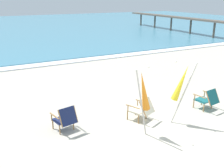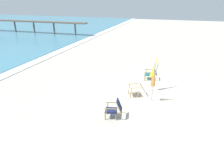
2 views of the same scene
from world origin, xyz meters
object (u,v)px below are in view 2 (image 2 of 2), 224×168
(beach_chair_back_right, at_px, (151,73))
(umbrella_furled_orange, at_px, (154,75))
(umbrella_furled_yellow, at_px, (155,67))
(beach_chair_back_left, at_px, (137,88))
(beach_chair_front_left, at_px, (115,108))

(beach_chair_back_right, relative_size, umbrella_furled_orange, 0.39)
(umbrella_furled_orange, bearing_deg, umbrella_furled_yellow, 5.07)
(beach_chair_back_right, relative_size, umbrella_furled_yellow, 0.40)
(beach_chair_back_left, xyz_separation_m, beach_chair_back_right, (2.54, -0.37, 0.00))
(umbrella_furled_orange, distance_m, umbrella_furled_yellow, 1.47)
(umbrella_furled_orange, xyz_separation_m, umbrella_furled_yellow, (1.46, 0.13, -0.03))
(beach_chair_back_left, distance_m, umbrella_furled_yellow, 1.49)
(beach_chair_back_left, bearing_deg, umbrella_furled_yellow, -36.70)
(beach_chair_back_right, xyz_separation_m, umbrella_furled_orange, (-3.06, -0.46, 0.94))
(beach_chair_front_left, height_order, umbrella_furled_yellow, umbrella_furled_yellow)
(beach_chair_back_left, distance_m, beach_chair_back_right, 2.56)
(beach_chair_back_right, distance_m, beach_chair_front_left, 5.01)
(beach_chair_back_left, height_order, beach_chair_back_right, beach_chair_back_right)
(beach_chair_back_right, bearing_deg, umbrella_furled_yellow, -168.38)
(beach_chair_back_right, xyz_separation_m, beach_chair_front_left, (-4.94, 0.83, 0.00))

